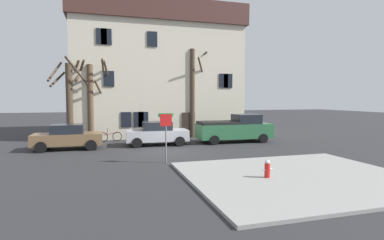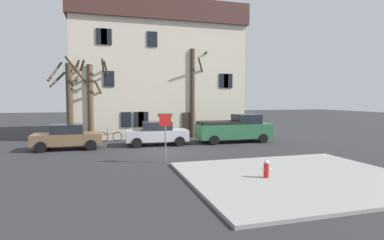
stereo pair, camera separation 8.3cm
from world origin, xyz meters
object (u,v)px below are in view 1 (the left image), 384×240
pickup_truck_green (235,129)px  fire_hydrant (267,168)px  building_main (155,72)px  bicycle_leaning (110,137)px  car_silver_sedan (157,133)px  tree_bare_far (193,90)px  car_brown_sedan (68,137)px  tree_bare_mid (92,98)px  tree_bare_near (69,97)px  street_sign_pole (166,128)px

pickup_truck_green → fire_hydrant: 10.77m
building_main → bicycle_leaning: bearing=-130.9°
car_silver_sedan → tree_bare_far: bearing=44.1°
car_silver_sedan → pickup_truck_green: (5.86, -0.11, 0.18)m
car_brown_sedan → fire_hydrant: (8.44, -10.19, -0.33)m
building_main → car_silver_sedan: building_main is taller
tree_bare_mid → car_silver_sedan: bearing=-38.7°
building_main → bicycle_leaning: (-4.33, -5.00, -5.42)m
tree_bare_near → pickup_truck_green: (11.86, -3.44, -2.37)m
bicycle_leaning → tree_bare_mid: bearing=150.4°
tree_bare_mid → car_silver_sedan: size_ratio=1.44×
tree_bare_mid → street_sign_pole: (3.83, -9.57, -1.53)m
tree_bare_near → bicycle_leaning: bearing=-10.6°
car_silver_sedan → tree_bare_mid: bearing=141.3°
tree_bare_mid → bicycle_leaning: 3.29m
car_silver_sedan → bicycle_leaning: bearing=138.1°
tree_bare_near → car_silver_sedan: bearing=-29.1°
tree_bare_mid → fire_hydrant: size_ratio=8.81×
pickup_truck_green → building_main: bearing=120.5°
pickup_truck_green → bicycle_leaning: 9.46m
car_brown_sedan → bicycle_leaning: (2.68, 2.98, -0.44)m
fire_hydrant → street_sign_pole: 5.55m
tree_bare_far → car_silver_sedan: size_ratio=1.70×
tree_bare_far → bicycle_leaning: size_ratio=4.22×
street_sign_pole → bicycle_leaning: (-2.54, 8.84, -1.41)m
fire_hydrant → bicycle_leaning: bearing=113.6°
pickup_truck_green → street_sign_pole: size_ratio=2.23×
building_main → pickup_truck_green: 10.34m
tree_bare_mid → street_sign_pole: tree_bare_mid is taller
building_main → tree_bare_mid: (-5.61, -4.26, -2.48)m
street_sign_pole → bicycle_leaning: size_ratio=1.44×
fire_hydrant → bicycle_leaning: size_ratio=0.40×
bicycle_leaning → street_sign_pole: bearing=-74.0°
fire_hydrant → car_silver_sedan: bearing=104.3°
car_silver_sedan → street_sign_pole: 6.15m
fire_hydrant → tree_bare_far: bearing=85.7°
pickup_truck_green → tree_bare_mid: bearing=160.5°
tree_bare_far → pickup_truck_green: 5.22m
tree_bare_near → fire_hydrant: bearing=-57.8°
tree_bare_mid → car_brown_sedan: 4.68m
tree_bare_far → tree_bare_mid: bearing=-179.7°
tree_bare_mid → pickup_truck_green: tree_bare_mid is taller
car_brown_sedan → fire_hydrant: car_brown_sedan is taller
pickup_truck_green → fire_hydrant: bearing=-107.4°
tree_bare_near → street_sign_pole: bearing=-60.0°
tree_bare_mid → tree_bare_far: tree_bare_far is taller
building_main → car_brown_sedan: building_main is taller
car_brown_sedan → car_silver_sedan: car_silver_sedan is taller
car_brown_sedan → pickup_truck_green: bearing=0.4°
car_brown_sedan → tree_bare_far: bearing=21.6°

